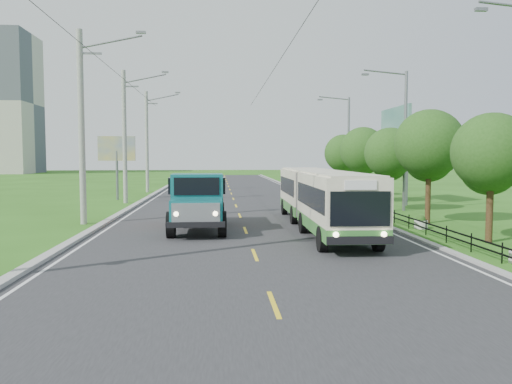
{
  "coord_description": "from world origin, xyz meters",
  "views": [
    {
      "loc": [
        -1.31,
        -17.5,
        3.49
      ],
      "look_at": [
        0.44,
        5.18,
        1.9
      ],
      "focal_mm": 35.0,
      "sensor_mm": 36.0,
      "label": 1
    }
  ],
  "objects": [
    {
      "name": "dump_truck",
      "position": [
        -2.25,
        6.35,
        1.54
      ],
      "size": [
        2.63,
        6.53,
        2.73
      ],
      "rotation": [
        0.0,
        0.0,
        0.01
      ],
      "color": "#116469",
      "rests_on": "ground"
    },
    {
      "name": "ground",
      "position": [
        0.0,
        0.0,
        0.0
      ],
      "size": [
        240.0,
        240.0,
        0.0
      ],
      "primitive_type": "plane",
      "color": "#285915",
      "rests_on": "ground"
    },
    {
      "name": "billboard_right",
      "position": [
        12.3,
        20.0,
        5.34
      ],
      "size": [
        0.24,
        6.0,
        7.3
      ],
      "color": "slate",
      "rests_on": "ground"
    },
    {
      "name": "centre_dash",
      "position": [
        0.0,
        0.0,
        0.02
      ],
      "size": [
        0.12,
        2.2,
        0.0
      ],
      "primitive_type": "cube",
      "color": "yellow",
      "rests_on": "road"
    },
    {
      "name": "edge_line_right",
      "position": [
        6.65,
        20.0,
        0.02
      ],
      "size": [
        0.12,
        120.0,
        0.0
      ],
      "primitive_type": "cube",
      "color": "silver",
      "rests_on": "road"
    },
    {
      "name": "tree_fourth",
      "position": [
        9.86,
        14.14,
        3.59
      ],
      "size": [
        3.24,
        3.31,
        5.4
      ],
      "color": "#382314",
      "rests_on": "ground"
    },
    {
      "name": "planter_far",
      "position": [
        8.6,
        22.0,
        0.29
      ],
      "size": [
        0.64,
        0.64,
        0.67
      ],
      "color": "silver",
      "rests_on": "ground"
    },
    {
      "name": "curb_right",
      "position": [
        7.15,
        20.0,
        0.05
      ],
      "size": [
        0.3,
        120.0,
        0.1
      ],
      "primitive_type": "cube",
      "color": "#9E9E99",
      "rests_on": "ground"
    },
    {
      "name": "pole_far",
      "position": [
        -8.26,
        33.0,
        5.09
      ],
      "size": [
        3.51,
        0.32,
        10.0
      ],
      "color": "gray",
      "rests_on": "ground"
    },
    {
      "name": "railing_right",
      "position": [
        8.0,
        14.0,
        0.3
      ],
      "size": [
        0.04,
        40.0,
        0.6
      ],
      "primitive_type": "cube",
      "color": "black",
      "rests_on": "ground"
    },
    {
      "name": "tree_third",
      "position": [
        9.86,
        8.14,
        3.99
      ],
      "size": [
        3.6,
        3.62,
        6.0
      ],
      "color": "#382314",
      "rests_on": "ground"
    },
    {
      "name": "billboard_left",
      "position": [
        -9.5,
        24.0,
        3.87
      ],
      "size": [
        3.0,
        0.2,
        5.2
      ],
      "color": "slate",
      "rests_on": "ground"
    },
    {
      "name": "streetlight_mid",
      "position": [
        10.64,
        14.0,
        4.9
      ],
      "size": [
        3.02,
        0.2,
        9.07
      ],
      "color": "slate",
      "rests_on": "ground"
    },
    {
      "name": "pole_mid",
      "position": [
        -8.26,
        21.0,
        5.09
      ],
      "size": [
        3.51,
        0.32,
        10.0
      ],
      "color": "gray",
      "rests_on": "ground"
    },
    {
      "name": "pole_near",
      "position": [
        -8.26,
        9.0,
        5.09
      ],
      "size": [
        3.51,
        0.32,
        10.0
      ],
      "color": "gray",
      "rests_on": "ground"
    },
    {
      "name": "tree_back",
      "position": [
        9.86,
        26.14,
        3.65
      ],
      "size": [
        3.3,
        3.36,
        5.5
      ],
      "color": "#382314",
      "rests_on": "ground"
    },
    {
      "name": "planter_near",
      "position": [
        8.6,
        6.0,
        0.29
      ],
      "size": [
        0.64,
        0.64,
        0.67
      ],
      "color": "silver",
      "rests_on": "ground"
    },
    {
      "name": "road",
      "position": [
        0.0,
        20.0,
        0.01
      ],
      "size": [
        14.0,
        120.0,
        0.02
      ],
      "primitive_type": "cube",
      "color": "#28282B",
      "rests_on": "ground"
    },
    {
      "name": "planter_mid",
      "position": [
        8.6,
        14.0,
        0.29
      ],
      "size": [
        0.64,
        0.64,
        0.67
      ],
      "color": "silver",
      "rests_on": "ground"
    },
    {
      "name": "streetlight_far",
      "position": [
        10.64,
        28.0,
        4.9
      ],
      "size": [
        3.02,
        0.2,
        9.07
      ],
      "color": "slate",
      "rests_on": "ground"
    },
    {
      "name": "curb_left",
      "position": [
        -7.2,
        20.0,
        0.07
      ],
      "size": [
        0.4,
        120.0,
        0.15
      ],
      "primitive_type": "cube",
      "color": "#9E9E99",
      "rests_on": "ground"
    },
    {
      "name": "tree_second",
      "position": [
        9.86,
        2.14,
        3.52
      ],
      "size": [
        3.18,
        3.26,
        5.3
      ],
      "color": "#382314",
      "rests_on": "ground"
    },
    {
      "name": "edge_line_left",
      "position": [
        -6.65,
        20.0,
        0.02
      ],
      "size": [
        0.12,
        120.0,
        0.0
      ],
      "primitive_type": "cube",
      "color": "silver",
      "rests_on": "road"
    },
    {
      "name": "bus",
      "position": [
        3.66,
        6.26,
        1.67
      ],
      "size": [
        2.61,
        14.44,
        2.78
      ],
      "rotation": [
        0.0,
        0.0,
        -0.02
      ],
      "color": "#387D32",
      "rests_on": "ground"
    },
    {
      "name": "tree_fifth",
      "position": [
        9.86,
        20.14,
        3.85
      ],
      "size": [
        3.48,
        3.52,
        5.8
      ],
      "color": "#382314",
      "rests_on": "ground"
    }
  ]
}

